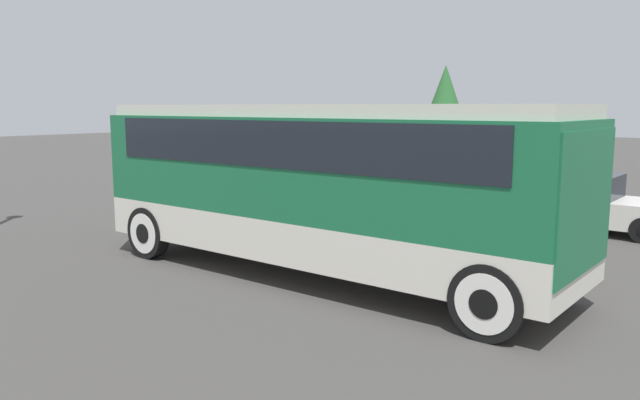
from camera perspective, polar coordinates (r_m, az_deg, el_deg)
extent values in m
plane|color=#423F3D|center=(11.88, 0.00, -6.88)|extent=(120.00, 120.00, 0.00)
cube|color=silver|center=(11.69, 0.00, -2.92)|extent=(9.41, 2.56, 0.76)
cube|color=#19663D|center=(11.50, 0.00, 3.24)|extent=(9.41, 2.56, 1.76)
cube|color=black|center=(11.47, 0.00, 5.40)|extent=(8.28, 2.60, 0.79)
cube|color=beige|center=(11.45, 0.00, 8.19)|extent=(9.22, 2.35, 0.22)
cube|color=#19663D|center=(9.42, 22.25, -0.13)|extent=(0.36, 2.45, 2.01)
cylinder|color=black|center=(8.86, 15.09, -8.97)|extent=(1.08, 0.28, 1.08)
cylinder|color=silver|center=(8.86, 15.09, -8.97)|extent=(0.84, 0.30, 0.84)
cylinder|color=black|center=(8.86, 15.09, -8.97)|extent=(0.41, 0.32, 0.41)
cylinder|color=black|center=(10.97, 20.00, -5.80)|extent=(1.08, 0.28, 1.08)
cylinder|color=silver|center=(10.97, 20.00, -5.80)|extent=(0.84, 0.30, 0.84)
cylinder|color=black|center=(10.97, 20.00, -5.80)|extent=(0.41, 0.32, 0.41)
cylinder|color=black|center=(13.58, -15.42, -2.88)|extent=(1.08, 0.28, 1.08)
cylinder|color=silver|center=(13.58, -15.42, -2.88)|extent=(0.84, 0.30, 0.84)
cylinder|color=black|center=(13.58, -15.42, -2.88)|extent=(0.41, 0.32, 0.41)
cylinder|color=black|center=(15.04, -8.22, -1.56)|extent=(1.08, 0.28, 1.08)
cylinder|color=silver|center=(15.04, -8.22, -1.56)|extent=(0.84, 0.30, 0.84)
cylinder|color=black|center=(15.04, -8.22, -1.56)|extent=(0.41, 0.32, 0.41)
cube|color=silver|center=(17.50, 22.43, -0.69)|extent=(4.37, 1.81, 0.63)
cube|color=black|center=(17.47, 21.99, 1.34)|extent=(2.27, 1.63, 0.59)
cylinder|color=black|center=(17.35, 16.06, -1.25)|extent=(0.61, 0.22, 0.61)
cylinder|color=black|center=(17.35, 16.06, -1.25)|extent=(0.23, 0.26, 0.23)
cylinder|color=black|center=(18.84, 17.96, -0.57)|extent=(0.61, 0.22, 0.61)
cylinder|color=black|center=(18.84, 17.96, -0.57)|extent=(0.23, 0.26, 0.23)
cube|color=#BCBCC1|center=(19.82, 2.71, 1.03)|extent=(4.18, 1.77, 0.60)
cube|color=black|center=(19.85, 2.33, 2.61)|extent=(2.17, 1.59, 0.48)
cylinder|color=black|center=(18.31, 5.28, -0.28)|extent=(0.72, 0.22, 0.72)
cylinder|color=black|center=(18.31, 5.28, -0.28)|extent=(0.27, 0.26, 0.27)
cylinder|color=black|center=(19.64, 7.82, 0.28)|extent=(0.72, 0.22, 0.72)
cylinder|color=black|center=(19.64, 7.82, 0.28)|extent=(0.27, 0.26, 0.27)
cylinder|color=black|center=(20.20, -2.27, 0.58)|extent=(0.72, 0.22, 0.72)
cylinder|color=black|center=(20.20, -2.27, 0.58)|extent=(0.27, 0.26, 0.27)
cylinder|color=black|center=(21.42, 0.50, 1.05)|extent=(0.72, 0.22, 0.72)
cylinder|color=black|center=(21.42, 0.50, 1.05)|extent=(0.27, 0.26, 0.27)
cylinder|color=brown|center=(38.71, 11.25, 5.18)|extent=(0.28, 0.28, 1.96)
cone|color=#28602D|center=(38.65, 11.37, 9.33)|extent=(2.59, 2.59, 3.64)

